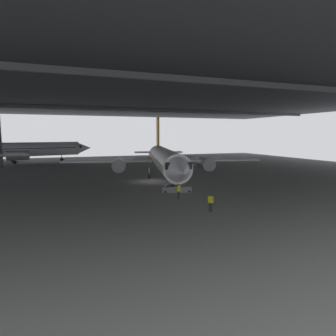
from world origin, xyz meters
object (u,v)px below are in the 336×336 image
Objects in this scene: crew_worker_by_stairs at (179,190)px; traffic_cone_orange at (212,200)px; boarding_stairs at (177,186)px; crew_worker_near_nose at (211,202)px; airplane_main at (165,159)px; airplane_distant at (22,150)px.

crew_worker_by_stairs reaches higher than traffic_cone_orange.
traffic_cone_orange is (1.31, -6.61, -0.42)m from boarding_stairs.
crew_worker_near_nose is 3.73m from traffic_cone_orange.
airplane_main is at bearing 89.13° from traffic_cone_orange.
airplane_main is 0.94× the size of airplane_distant.
boarding_stairs is 2.70× the size of crew_worker_near_nose.
boarding_stairs is 53.06m from airplane_distant.
traffic_cone_orange is (1.87, 3.16, -0.65)m from crew_worker_near_nose.
traffic_cone_orange is (24.34, -54.35, -3.08)m from airplane_distant.
crew_worker_by_stairs is 2.91× the size of traffic_cone_orange.
airplane_distant is (-23.03, 47.73, 2.66)m from boarding_stairs.
traffic_cone_orange is (-0.24, -15.69, -2.98)m from airplane_main.
airplane_main is 15.97m from traffic_cone_orange.
airplane_distant reaches higher than traffic_cone_orange.
crew_worker_near_nose is at bearing -120.55° from traffic_cone_orange.
crew_worker_by_stairs is 56.11m from airplane_distant.
crew_worker_by_stairs is 3.84m from traffic_cone_orange.
airplane_distant is 57.88× the size of traffic_cone_orange.
traffic_cone_orange is at bearing -44.28° from crew_worker_by_stairs.
crew_worker_near_nose is at bearing -93.27° from boarding_stairs.
boarding_stairs is (-1.54, -9.07, -2.55)m from airplane_main.
traffic_cone_orange is at bearing -65.88° from airplane_distant.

